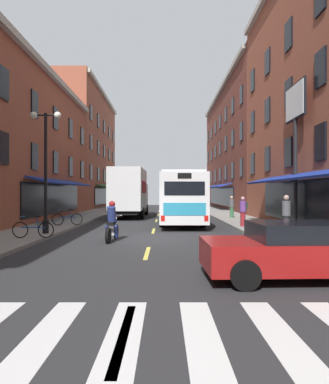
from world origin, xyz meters
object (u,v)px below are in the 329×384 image
(billboard_sign, at_px, (296,121))
(bicycle_near, at_px, (34,229))
(street_lamp_twin, at_px, (46,166))
(sedan_mid, at_px, (137,204))
(bicycle_mid, at_px, (68,219))
(box_truck, at_px, (131,193))
(sedan_near, at_px, (298,250))
(pedestrian_mid, at_px, (287,215))
(transit_bus, at_px, (181,197))
(motorcycle_rider, at_px, (113,224))
(pedestrian_far, at_px, (232,207))
(pedestrian_near, at_px, (244,211))

(billboard_sign, bearing_deg, bicycle_near, -166.48)
(billboard_sign, relative_size, street_lamp_twin, 1.30)
(bicycle_near, bearing_deg, sedan_mid, 84.41)
(billboard_sign, height_order, street_lamp_twin, billboard_sign)
(bicycle_mid, bearing_deg, box_truck, 70.68)
(sedan_near, height_order, pedestrian_mid, pedestrian_mid)
(transit_bus, relative_size, bicycle_mid, 6.73)
(sedan_near, xyz_separation_m, pedestrian_mid, (2.21, 6.91, 0.36))
(sedan_mid, xyz_separation_m, pedestrian_mid, (8.37, -22.91, 0.36))
(motorcycle_rider, relative_size, pedestrian_far, 1.29)
(pedestrian_near, bearing_deg, bicycle_mid, 35.42)
(motorcycle_rider, xyz_separation_m, bicycle_mid, (-3.40, 5.45, -0.21))
(pedestrian_mid, xyz_separation_m, street_lamp_twin, (-10.74, 0.79, 2.17))
(box_truck, xyz_separation_m, pedestrian_far, (7.76, -2.17, -1.03))
(pedestrian_near, height_order, pedestrian_far, pedestrian_near)
(sedan_near, bearing_deg, bicycle_mid, 126.70)
(box_truck, bearing_deg, bicycle_mid, -109.32)
(sedan_near, xyz_separation_m, motorcycle_rider, (-5.25, 6.16, 0.03))
(sedan_mid, distance_m, motorcycle_rider, 23.68)
(sedan_near, bearing_deg, sedan_mid, 101.67)
(sedan_mid, bearing_deg, box_truck, -88.36)
(billboard_sign, relative_size, pedestrian_far, 4.52)
(billboard_sign, distance_m, bicycle_mid, 13.32)
(pedestrian_far, bearing_deg, billboard_sign, -137.34)
(bicycle_near, relative_size, street_lamp_twin, 0.31)
(billboard_sign, distance_m, transit_bus, 9.02)
(box_truck, relative_size, street_lamp_twin, 1.45)
(sedan_near, xyz_separation_m, pedestrian_far, (1.90, 17.40, 0.28))
(sedan_near, distance_m, pedestrian_near, 11.05)
(motorcycle_rider, height_order, pedestrian_far, pedestrian_far)
(pedestrian_far, distance_m, street_lamp_twin, 14.42)
(pedestrian_mid, relative_size, street_lamp_twin, 0.32)
(transit_bus, xyz_separation_m, box_truck, (-3.83, 4.54, 0.30))
(pedestrian_near, relative_size, street_lamp_twin, 0.29)
(motorcycle_rider, distance_m, street_lamp_twin, 4.41)
(billboard_sign, xyz_separation_m, sedan_near, (-3.38, -8.93, -4.87))
(bicycle_mid, bearing_deg, sedan_mid, 82.20)
(bicycle_mid, distance_m, pedestrian_near, 9.95)
(transit_bus, distance_m, motorcycle_rider, 9.48)
(billboard_sign, xyz_separation_m, transit_bus, (-5.42, 6.09, -3.86))
(bicycle_near, bearing_deg, box_truck, 79.01)
(pedestrian_near, relative_size, pedestrian_mid, 0.94)
(sedan_mid, bearing_deg, pedestrian_mid, -69.94)
(street_lamp_twin, bearing_deg, bicycle_near, -88.13)
(transit_bus, distance_m, bicycle_mid, 7.54)
(motorcycle_rider, distance_m, bicycle_mid, 6.43)
(pedestrian_near, bearing_deg, bicycle_near, 65.77)
(box_truck, xyz_separation_m, motorcycle_rider, (0.61, -13.40, -1.28))
(sedan_mid, height_order, bicycle_mid, sedan_mid)
(bicycle_near, bearing_deg, pedestrian_far, 47.47)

